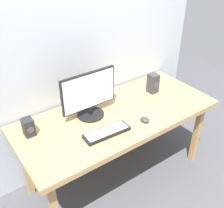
# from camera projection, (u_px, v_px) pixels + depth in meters

# --- Properties ---
(ground_plane) EXTENTS (6.00, 6.00, 0.00)m
(ground_plane) POSITION_uv_depth(u_px,v_px,m) (117.00, 174.00, 2.74)
(ground_plane) COLOR #4C4C51
(wall_back) EXTENTS (2.39, 0.04, 3.00)m
(wall_back) POSITION_uv_depth(u_px,v_px,m) (88.00, 15.00, 2.23)
(wall_back) COLOR #B2BCC6
(wall_back) RESTS_ON ground_plane
(desk) EXTENTS (1.77, 0.78, 0.75)m
(desk) POSITION_uv_depth(u_px,v_px,m) (118.00, 119.00, 2.37)
(desk) COLOR tan
(desk) RESTS_ON ground_plane
(monitor) EXTENTS (0.49, 0.23, 0.40)m
(monitor) POSITION_uv_depth(u_px,v_px,m) (89.00, 95.00, 2.22)
(monitor) COLOR black
(monitor) RESTS_ON desk
(keyboard_primary) EXTENTS (0.38, 0.15, 0.03)m
(keyboard_primary) POSITION_uv_depth(u_px,v_px,m) (107.00, 132.00, 2.10)
(keyboard_primary) COLOR black
(keyboard_primary) RESTS_ON desk
(mouse) EXTENTS (0.08, 0.09, 0.04)m
(mouse) POSITION_uv_depth(u_px,v_px,m) (145.00, 120.00, 2.23)
(mouse) COLOR #333338
(mouse) RESTS_ON desk
(speaker_right) EXTENTS (0.09, 0.10, 0.19)m
(speaker_right) POSITION_uv_depth(u_px,v_px,m) (153.00, 83.00, 2.60)
(speaker_right) COLOR #333338
(speaker_right) RESTS_ON desk
(speaker_left) EXTENTS (0.08, 0.09, 0.14)m
(speaker_left) POSITION_uv_depth(u_px,v_px,m) (28.00, 127.00, 2.06)
(speaker_left) COLOR #232328
(speaker_left) RESTS_ON desk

